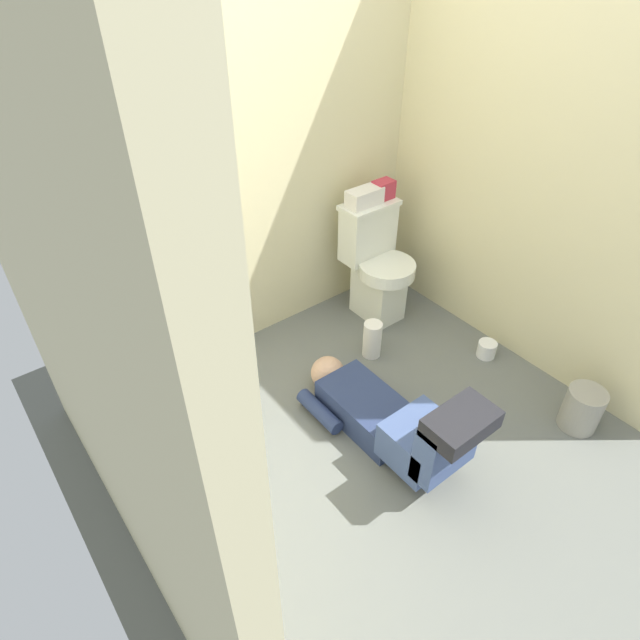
{
  "coord_description": "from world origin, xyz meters",
  "views": [
    {
      "loc": [
        -1.31,
        -1.33,
        2.16
      ],
      "look_at": [
        0.03,
        0.39,
        0.45
      ],
      "focal_mm": 29.98,
      "sensor_mm": 36.0,
      "label": 1
    }
  ],
  "objects": [
    {
      "name": "toiletry_bag",
      "position": [
        0.82,
        0.79,
        0.81
      ],
      "size": [
        0.12,
        0.09,
        0.11
      ],
      "primitive_type": "cube",
      "color": "#B22D3F",
      "rests_on": "toilet"
    },
    {
      "name": "wall_back",
      "position": [
        0.0,
        1.03,
        1.2
      ],
      "size": [
        2.39,
        0.08,
        2.4
      ],
      "primitive_type": "cube",
      "color": "beige",
      "rests_on": "ground_plane"
    },
    {
      "name": "wall_right",
      "position": [
        1.15,
        0.0,
        1.2
      ],
      "size": [
        0.08,
        1.97,
        2.4
      ],
      "primitive_type": "cube",
      "color": "beige",
      "rests_on": "ground_plane"
    },
    {
      "name": "vanity_cabinet",
      "position": [
        -0.66,
        0.66,
        0.42
      ],
      "size": [
        0.6,
        0.53,
        0.82
      ],
      "color": "silver",
      "rests_on": "ground_plane"
    },
    {
      "name": "bottle_pink",
      "position": [
        -0.64,
        0.78,
        0.9
      ],
      "size": [
        0.05,
        0.05,
        0.16
      ],
      "primitive_type": "cylinder",
      "color": "pink",
      "rests_on": "vanity_cabinet"
    },
    {
      "name": "bottle_blue",
      "position": [
        -0.7,
        0.76,
        0.9
      ],
      "size": [
        0.04,
        0.04,
        0.17
      ],
      "primitive_type": "cylinder",
      "color": "#4263B4",
      "rests_on": "vanity_cabinet"
    },
    {
      "name": "wall_left",
      "position": [
        -1.15,
        0.0,
        1.2
      ],
      "size": [
        0.08,
        1.97,
        2.4
      ],
      "primitive_type": "cube",
      "color": "beige",
      "rests_on": "ground_plane"
    },
    {
      "name": "toilet",
      "position": [
        0.72,
        0.7,
        0.37
      ],
      "size": [
        0.36,
        0.46,
        0.75
      ],
      "color": "silver",
      "rests_on": "ground_plane"
    },
    {
      "name": "soap_dispenser",
      "position": [
        -0.85,
        0.78,
        0.89
      ],
      "size": [
        0.06,
        0.06,
        0.17
      ],
      "color": "#41935E",
      "rests_on": "vanity_cabinet"
    },
    {
      "name": "paper_towel_roll",
      "position": [
        0.42,
        0.38,
        0.12
      ],
      "size": [
        0.11,
        0.11,
        0.23
      ],
      "primitive_type": "cylinder",
      "color": "white",
      "rests_on": "ground_plane"
    },
    {
      "name": "trash_can",
      "position": [
        0.89,
        -0.69,
        0.12
      ],
      "size": [
        0.19,
        0.19,
        0.24
      ],
      "primitive_type": "cylinder",
      "color": "gray",
      "rests_on": "ground_plane"
    },
    {
      "name": "bottle_white",
      "position": [
        -0.75,
        0.77,
        0.89
      ],
      "size": [
        0.06,
        0.06,
        0.15
      ],
      "primitive_type": "cylinder",
      "color": "white",
      "rests_on": "vanity_cabinet"
    },
    {
      "name": "faucet",
      "position": [
        -0.66,
        0.8,
        0.87
      ],
      "size": [
        0.02,
        0.02,
        0.1
      ],
      "primitive_type": "cylinder",
      "color": "silver",
      "rests_on": "vanity_cabinet"
    },
    {
      "name": "tissue_box",
      "position": [
        0.67,
        0.79,
        0.8
      ],
      "size": [
        0.22,
        0.11,
        0.1
      ],
      "primitive_type": "cube",
      "color": "silver",
      "rests_on": "toilet"
    },
    {
      "name": "ground_plane",
      "position": [
        0.0,
        0.0,
        -0.02
      ],
      "size": [
        2.73,
        2.97,
        0.04
      ],
      "primitive_type": "cube",
      "color": "slate"
    },
    {
      "name": "person_plumber",
      "position": [
        0.04,
        -0.17,
        0.18
      ],
      "size": [
        0.39,
        1.06,
        0.52
      ],
      "color": "navy",
      "rests_on": "ground_plane"
    },
    {
      "name": "toilet_paper_roll",
      "position": [
        0.95,
        -0.05,
        0.05
      ],
      "size": [
        0.11,
        0.11,
        0.1
      ],
      "primitive_type": "cylinder",
      "color": "white",
      "rests_on": "ground_plane"
    }
  ]
}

